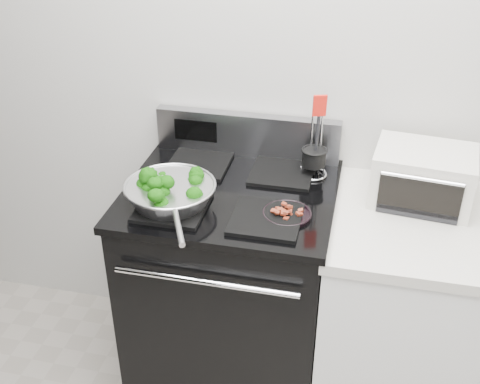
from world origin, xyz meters
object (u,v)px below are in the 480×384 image
(toaster_oven, at_px, (423,176))
(gas_range, at_px, (231,286))
(skillet, at_px, (170,192))
(bacon_plate, at_px, (287,211))
(utensil_holder, at_px, (314,161))

(toaster_oven, bearing_deg, gas_range, -162.62)
(skillet, height_order, bacon_plate, skillet)
(bacon_plate, bearing_deg, toaster_oven, 29.73)
(utensil_holder, bearing_deg, skillet, -161.86)
(utensil_holder, height_order, toaster_oven, utensil_holder)
(gas_range, relative_size, skillet, 2.26)
(utensil_holder, bearing_deg, toaster_oven, -23.62)
(gas_range, distance_m, utensil_holder, 0.63)
(bacon_plate, distance_m, toaster_oven, 0.53)
(bacon_plate, bearing_deg, gas_range, 151.80)
(skillet, distance_m, toaster_oven, 0.92)
(gas_range, bearing_deg, bacon_plate, -28.20)
(bacon_plate, height_order, utensil_holder, utensil_holder)
(gas_range, height_order, skillet, gas_range)
(bacon_plate, relative_size, toaster_oven, 0.46)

